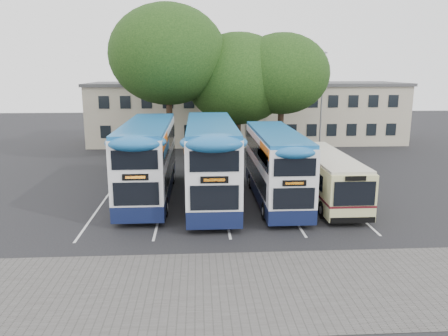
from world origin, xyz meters
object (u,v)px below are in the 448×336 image
tree_left (168,55)px  bus_single (326,174)px  tree_right (282,74)px  bus_dd_right (276,163)px  tree_mid (238,79)px  bus_dd_left (148,157)px  bus_dd_mid (211,158)px  lamp_post (322,97)px

tree_left → bus_single: (9.76, -11.40, -7.11)m
tree_left → tree_right: tree_left is taller
tree_right → tree_left: bearing=-178.1°
bus_dd_right → tree_mid: bearing=94.7°
bus_single → bus_dd_left: bearing=173.6°
tree_mid → tree_right: tree_mid is taller
tree_mid → bus_dd_mid: (-2.70, -12.36, -4.20)m
tree_right → bus_dd_mid: size_ratio=0.94×
tree_right → bus_dd_mid: bearing=-118.5°
tree_mid → bus_dd_left: 13.82m
bus_dd_mid → tree_left: bearing=105.2°
lamp_post → tree_mid: 8.18m
lamp_post → bus_dd_mid: (-10.45, -14.37, -2.51)m
bus_dd_right → bus_single: 3.08m
tree_left → bus_dd_right: (6.76, -11.38, -6.40)m
lamp_post → tree_right: (-4.25, -2.97, 2.09)m
bus_dd_right → tree_right: bearing=78.1°
lamp_post → bus_dd_right: lamp_post is taller
tree_right → bus_dd_right: bearing=-101.9°
tree_mid → tree_left: bearing=-167.5°
lamp_post → tree_mid: (-7.75, -2.01, 1.68)m
bus_dd_right → tree_left: bearing=120.7°
bus_dd_mid → lamp_post: bearing=54.0°
tree_mid → bus_dd_right: tree_mid is taller
bus_dd_left → bus_dd_mid: bus_dd_mid is taller
tree_left → bus_dd_right: 14.70m
tree_right → bus_dd_left: size_ratio=0.96×
tree_mid → bus_single: tree_mid is taller
tree_left → tree_mid: (5.72, 1.27, -1.91)m
tree_left → tree_right: bearing=1.9°
bus_dd_mid → bus_dd_right: bearing=-4.3°
bus_single → bus_dd_mid: bearing=177.5°
bus_dd_mid → bus_dd_right: bus_dd_mid is taller
tree_left → tree_right: (9.22, 0.31, -1.50)m
tree_mid → tree_right: (3.50, -0.96, 0.41)m
lamp_post → tree_left: tree_left is taller
tree_right → bus_dd_mid: tree_right is taller
bus_dd_right → bus_dd_left: bearing=171.2°
tree_mid → bus_dd_right: bearing=-85.3°
bus_dd_left → bus_single: bearing=-6.4°
tree_left → bus_single: size_ratio=1.36×
tree_mid → bus_dd_mid: bearing=-102.3°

